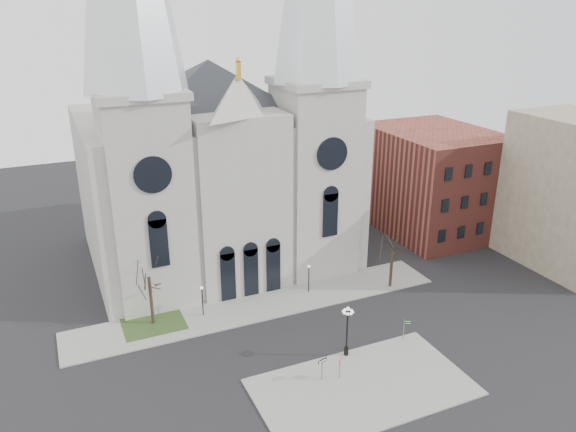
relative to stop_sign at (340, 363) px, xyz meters
name	(u,v)px	position (x,y,z in m)	size (l,w,h in m)	color
ground	(304,363)	(-1.77, 3.22, -1.67)	(160.00, 160.00, 0.00)	black
sidewalk_near	(363,387)	(1.23, -1.78, -1.60)	(18.00, 10.00, 0.14)	gray
sidewalk_far	(260,305)	(-1.77, 14.22, -1.60)	(40.00, 6.00, 0.14)	gray
grass_patch	(153,323)	(-12.77, 15.22, -1.58)	(6.00, 5.00, 0.18)	#28461E
cathedral	(218,113)	(-1.77, 26.08, 16.81)	(33.00, 26.66, 54.00)	#A5A199
bg_building_brick	(432,180)	(28.23, 25.22, 5.33)	(14.00, 18.00, 14.00)	brown
bg_building_tan	(573,193)	(36.23, 9.22, 7.33)	(10.00, 14.00, 18.00)	gray
tree_left	(149,274)	(-12.77, 15.22, 3.91)	(3.20, 3.20, 7.50)	black
tree_right	(392,251)	(13.23, 12.22, 2.80)	(3.20, 3.20, 6.00)	black
ped_lamp_left	(202,296)	(-7.77, 14.72, 0.66)	(0.32, 0.32, 3.26)	black
ped_lamp_right	(309,274)	(4.23, 14.72, 0.66)	(0.32, 0.32, 3.26)	black
stop_sign	(340,363)	(0.00, 0.00, 0.00)	(0.74, 0.24, 2.11)	slate
globe_lamp	(347,325)	(2.19, 2.72, 1.58)	(1.24, 1.24, 4.96)	black
one_way_sign	(322,365)	(-1.47, 0.42, -0.06)	(0.92, 0.32, 2.18)	slate
street_name_sign	(405,328)	(8.36, 2.57, -0.24)	(0.66, 0.30, 2.18)	slate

